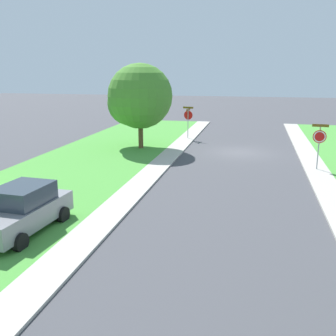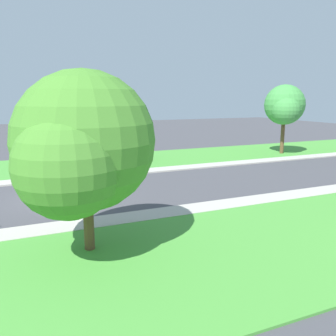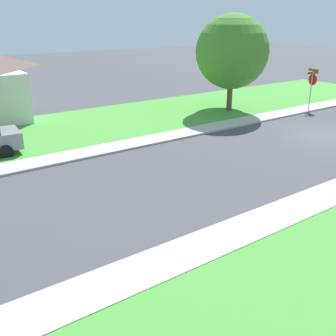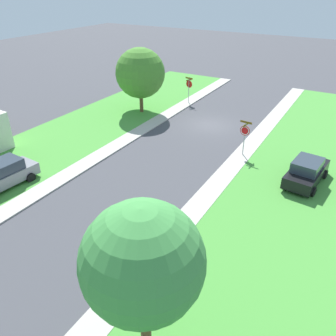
# 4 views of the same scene
# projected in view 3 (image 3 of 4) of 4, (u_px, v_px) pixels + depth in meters

# --- Properties ---
(ground_plane) EXTENTS (120.00, 120.00, 0.00)m
(ground_plane) POSITION_uv_depth(u_px,v_px,m) (326.00, 136.00, 21.37)
(ground_plane) COLOR #424247
(sidewalk_east) EXTENTS (1.40, 56.00, 0.10)m
(sidewalk_east) POSITION_uv_depth(u_px,v_px,m) (85.00, 153.00, 18.47)
(sidewalk_east) COLOR #ADA89E
(sidewalk_east) RESTS_ON ground
(lawn_east) EXTENTS (8.00, 56.00, 0.08)m
(lawn_east) POSITION_uv_depth(u_px,v_px,m) (50.00, 131.00, 22.05)
(lawn_east) COLOR #479338
(lawn_east) RESTS_ON ground
(sidewalk_west) EXTENTS (1.40, 56.00, 0.10)m
(sidewalk_west) POSITION_uv_depth(u_px,v_px,m) (220.00, 239.00, 11.30)
(sidewalk_west) COLOR #ADA89E
(sidewalk_west) RESTS_ON ground
(stop_sign_near_corner) EXTENTS (0.91, 0.91, 2.77)m
(stop_sign_near_corner) POSITION_uv_depth(u_px,v_px,m) (312.00, 82.00, 26.77)
(stop_sign_near_corner) COLOR #9E9EA3
(stop_sign_near_corner) RESTS_ON ground
(tree_corner_large) EXTENTS (5.11, 4.75, 6.31)m
(tree_corner_large) POSITION_uv_depth(u_px,v_px,m) (231.00, 54.00, 25.77)
(tree_corner_large) COLOR brown
(tree_corner_large) RESTS_ON ground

